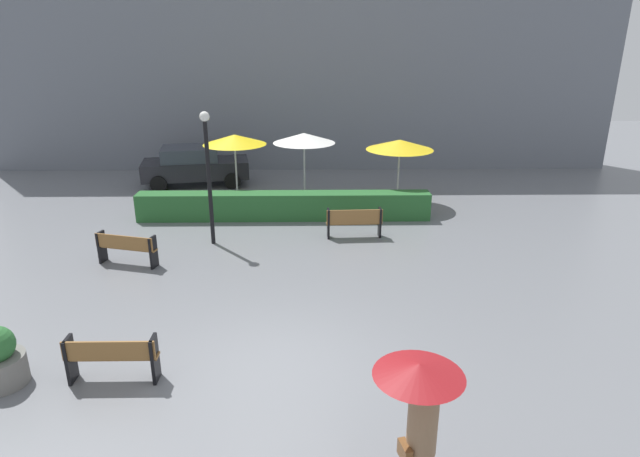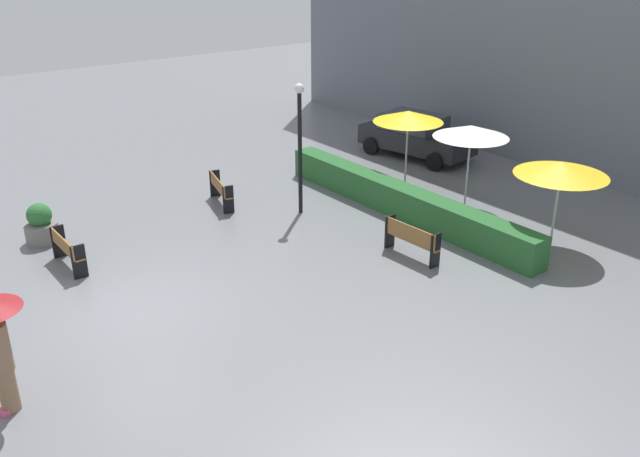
% 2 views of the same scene
% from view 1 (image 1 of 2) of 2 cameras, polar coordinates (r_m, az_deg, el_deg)
% --- Properties ---
extents(ground_plane, '(60.00, 60.00, 0.00)m').
position_cam_1_polar(ground_plane, '(10.37, -4.07, -14.04)').
color(ground_plane, slate).
extents(bench_far_left, '(1.68, 0.74, 0.86)m').
position_cam_1_polar(bench_far_left, '(15.05, -19.92, -1.84)').
color(bench_far_left, olive).
rests_on(bench_far_left, ground).
extents(bench_back_row, '(1.69, 0.40, 0.90)m').
position_cam_1_polar(bench_back_row, '(16.13, 3.67, 0.82)').
color(bench_back_row, olive).
rests_on(bench_back_row, ground).
extents(bench_near_left, '(1.60, 0.35, 0.86)m').
position_cam_1_polar(bench_near_left, '(10.25, -21.31, -12.53)').
color(bench_near_left, olive).
rests_on(bench_near_left, ground).
extents(pedestrian_with_umbrella, '(1.11, 1.11, 2.13)m').
position_cam_1_polar(pedestrian_with_umbrella, '(7.03, 10.58, -18.54)').
color(pedestrian_with_umbrella, '#8C6B4C').
rests_on(pedestrian_with_umbrella, ground).
extents(lamp_post, '(0.28, 0.28, 3.84)m').
position_cam_1_polar(lamp_post, '(15.45, -11.83, 6.65)').
color(lamp_post, black).
rests_on(lamp_post, ground).
extents(patio_umbrella_yellow, '(2.25, 2.25, 2.49)m').
position_cam_1_polar(patio_umbrella_yellow, '(19.43, -9.08, 9.32)').
color(patio_umbrella_yellow, silver).
rests_on(patio_umbrella_yellow, ground).
extents(patio_umbrella_white, '(2.23, 2.23, 2.52)m').
position_cam_1_polar(patio_umbrella_white, '(19.37, -1.71, 9.59)').
color(patio_umbrella_white, silver).
rests_on(patio_umbrella_white, ground).
extents(patio_umbrella_yellow_far, '(2.37, 2.37, 2.35)m').
position_cam_1_polar(patio_umbrella_yellow_far, '(19.20, 8.49, 8.80)').
color(patio_umbrella_yellow_far, silver).
rests_on(patio_umbrella_yellow_far, ground).
extents(hedge_strip, '(9.66, 0.70, 0.90)m').
position_cam_1_polar(hedge_strip, '(17.84, -3.85, 2.41)').
color(hedge_strip, '#28602D').
rests_on(hedge_strip, ground).
extents(building_facade, '(28.00, 1.20, 9.98)m').
position_cam_1_polar(building_facade, '(24.62, -2.36, 17.98)').
color(building_facade, slate).
rests_on(building_facade, ground).
extents(parked_car, '(4.43, 2.51, 1.57)m').
position_cam_1_polar(parked_car, '(22.50, -13.21, 6.57)').
color(parked_car, black).
rests_on(parked_car, ground).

